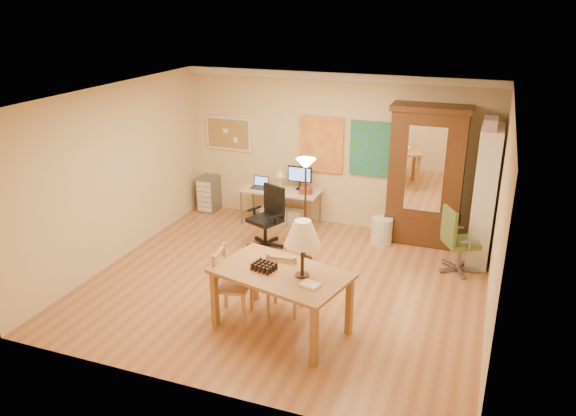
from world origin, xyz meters
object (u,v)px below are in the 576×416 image
(office_chair_black, at_px, (267,231))
(bookshelf, at_px, (484,196))
(computer_desk, at_px, (283,203))
(armoire, at_px, (426,184))
(office_chair_green, at_px, (457,255))
(dining_table, at_px, (289,262))

(office_chair_black, relative_size, bookshelf, 0.48)
(computer_desk, bearing_deg, office_chair_black, -84.00)
(computer_desk, xyz_separation_m, armoire, (2.47, 0.09, 0.61))
(office_chair_green, bearing_deg, dining_table, -126.94)
(office_chair_black, distance_m, armoire, 2.72)
(dining_table, relative_size, bookshelf, 0.84)
(armoire, bearing_deg, bookshelf, -25.41)
(office_chair_green, height_order, bookshelf, bookshelf)
(dining_table, relative_size, office_chair_black, 1.75)
(armoire, distance_m, bookshelf, 1.03)
(bookshelf, bearing_deg, computer_desk, 174.06)
(computer_desk, relative_size, armoire, 0.62)
(bookshelf, bearing_deg, armoire, 154.59)
(computer_desk, distance_m, bookshelf, 3.48)
(computer_desk, height_order, office_chair_green, computer_desk)
(bookshelf, bearing_deg, office_chair_green, -116.87)
(dining_table, bearing_deg, computer_desk, 111.94)
(armoire, bearing_deg, office_chair_black, -154.65)
(office_chair_green, height_order, armoire, armoire)
(office_chair_green, bearing_deg, bookshelf, 63.13)
(office_chair_black, xyz_separation_m, office_chair_green, (3.02, 0.14, -0.00))
(dining_table, height_order, armoire, armoire)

